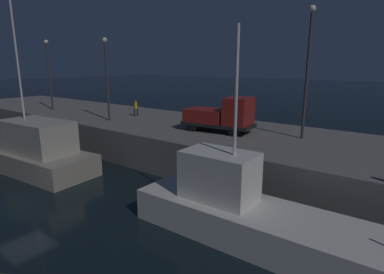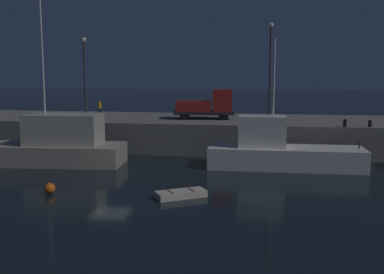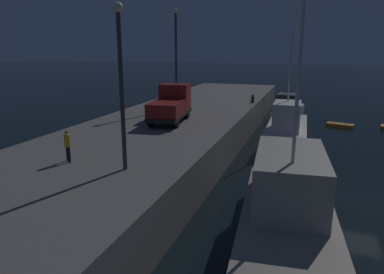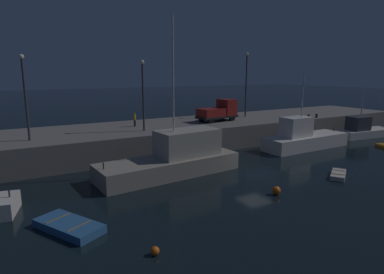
{
  "view_description": "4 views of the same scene",
  "coord_description": "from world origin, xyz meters",
  "px_view_note": "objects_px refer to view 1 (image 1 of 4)",
  "views": [
    {
      "loc": [
        17.14,
        -6.84,
        7.64
      ],
      "look_at": [
        2.3,
        12.42,
        1.95
      ],
      "focal_mm": 29.11,
      "sensor_mm": 36.0,
      "label": 1
    },
    {
      "loc": [
        10.15,
        -28.08,
        6.81
      ],
      "look_at": [
        3.64,
        11.27,
        1.16
      ],
      "focal_mm": 42.53,
      "sensor_mm": 36.0,
      "label": 2
    },
    {
      "loc": [
        -20.06,
        2.91,
        8.12
      ],
      "look_at": [
        4.3,
        10.98,
        1.69
      ],
      "focal_mm": 33.91,
      "sensor_mm": 36.0,
      "label": 3
    },
    {
      "loc": [
        -18.17,
        -21.0,
        8.71
      ],
      "look_at": [
        0.08,
        11.32,
        1.28
      ],
      "focal_mm": 30.41,
      "sensor_mm": 36.0,
      "label": 4
    }
  ],
  "objects_px": {
    "lamp_post_west": "(49,69)",
    "lamp_post_east": "(107,73)",
    "fishing_boat_white": "(30,151)",
    "dockworker": "(136,107)",
    "lamp_post_central": "(308,64)",
    "utility_truck": "(222,116)",
    "fishing_trawler_red": "(244,212)"
  },
  "relations": [
    {
      "from": "fishing_boat_white",
      "to": "lamp_post_central",
      "type": "bearing_deg",
      "value": 33.96
    },
    {
      "from": "lamp_post_central",
      "to": "dockworker",
      "type": "xyz_separation_m",
      "value": [
        -16.26,
        -0.51,
        -4.12
      ]
    },
    {
      "from": "fishing_boat_white",
      "to": "utility_truck",
      "type": "height_order",
      "value": "fishing_boat_white"
    },
    {
      "from": "lamp_post_east",
      "to": "lamp_post_central",
      "type": "xyz_separation_m",
      "value": [
        16.37,
        3.66,
        0.72
      ]
    },
    {
      "from": "fishing_boat_white",
      "to": "fishing_trawler_red",
      "type": "bearing_deg",
      "value": 4.33
    },
    {
      "from": "lamp_post_central",
      "to": "utility_truck",
      "type": "distance_m",
      "value": 6.89
    },
    {
      "from": "fishing_boat_white",
      "to": "dockworker",
      "type": "bearing_deg",
      "value": 89.27
    },
    {
      "from": "lamp_post_west",
      "to": "lamp_post_east",
      "type": "bearing_deg",
      "value": -2.74
    },
    {
      "from": "fishing_boat_white",
      "to": "dockworker",
      "type": "xyz_separation_m",
      "value": [
        0.13,
        10.53,
        2.14
      ]
    },
    {
      "from": "fishing_trawler_red",
      "to": "fishing_boat_white",
      "type": "distance_m",
      "value": 17.25
    },
    {
      "from": "dockworker",
      "to": "utility_truck",
      "type": "bearing_deg",
      "value": -6.08
    },
    {
      "from": "lamp_post_central",
      "to": "fishing_boat_white",
      "type": "bearing_deg",
      "value": -146.04
    },
    {
      "from": "fishing_trawler_red",
      "to": "fishing_boat_white",
      "type": "height_order",
      "value": "fishing_boat_white"
    },
    {
      "from": "lamp_post_east",
      "to": "dockworker",
      "type": "relative_size",
      "value": 4.64
    },
    {
      "from": "lamp_post_west",
      "to": "dockworker",
      "type": "bearing_deg",
      "value": 13.57
    },
    {
      "from": "fishing_boat_white",
      "to": "lamp_post_east",
      "type": "height_order",
      "value": "fishing_boat_white"
    },
    {
      "from": "fishing_trawler_red",
      "to": "dockworker",
      "type": "bearing_deg",
      "value": 151.58
    },
    {
      "from": "fishing_boat_white",
      "to": "lamp_post_central",
      "type": "xyz_separation_m",
      "value": [
        16.4,
        11.04,
        6.26
      ]
    },
    {
      "from": "fishing_boat_white",
      "to": "lamp_post_central",
      "type": "height_order",
      "value": "fishing_boat_white"
    },
    {
      "from": "fishing_trawler_red",
      "to": "dockworker",
      "type": "xyz_separation_m",
      "value": [
        -17.06,
        9.23,
        2.34
      ]
    },
    {
      "from": "fishing_boat_white",
      "to": "lamp_post_east",
      "type": "relative_size",
      "value": 1.82
    },
    {
      "from": "dockworker",
      "to": "lamp_post_central",
      "type": "bearing_deg",
      "value": 1.79
    },
    {
      "from": "utility_truck",
      "to": "lamp_post_west",
      "type": "bearing_deg",
      "value": -176.05
    },
    {
      "from": "fishing_trawler_red",
      "to": "fishing_boat_white",
      "type": "xyz_separation_m",
      "value": [
        -17.2,
        -1.3,
        0.2
      ]
    },
    {
      "from": "lamp_post_west",
      "to": "lamp_post_east",
      "type": "relative_size",
      "value": 1.04
    },
    {
      "from": "fishing_boat_white",
      "to": "lamp_post_east",
      "type": "xyz_separation_m",
      "value": [
        0.03,
        7.38,
        5.54
      ]
    },
    {
      "from": "fishing_trawler_red",
      "to": "dockworker",
      "type": "height_order",
      "value": "fishing_trawler_red"
    },
    {
      "from": "lamp_post_east",
      "to": "lamp_post_west",
      "type": "bearing_deg",
      "value": 177.26
    },
    {
      "from": "lamp_post_central",
      "to": "utility_truck",
      "type": "relative_size",
      "value": 1.54
    },
    {
      "from": "fishing_trawler_red",
      "to": "lamp_post_west",
      "type": "bearing_deg",
      "value": 166.74
    },
    {
      "from": "dockworker",
      "to": "fishing_boat_white",
      "type": "bearing_deg",
      "value": -90.73
    },
    {
      "from": "fishing_boat_white",
      "to": "utility_truck",
      "type": "distance_m",
      "value": 14.58
    }
  ]
}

